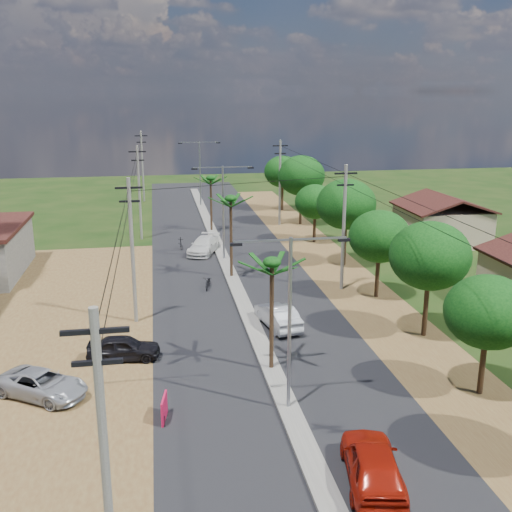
% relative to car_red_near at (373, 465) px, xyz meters
% --- Properties ---
extents(ground, '(160.00, 160.00, 0.00)m').
position_rel_car_red_near_xyz_m(ground, '(-1.85, 5.69, -0.82)').
color(ground, black).
rests_on(ground, ground).
extents(road, '(12.00, 110.00, 0.04)m').
position_rel_car_red_near_xyz_m(road, '(-1.85, 20.69, -0.80)').
color(road, black).
rests_on(road, ground).
extents(median, '(1.00, 90.00, 0.18)m').
position_rel_car_red_near_xyz_m(median, '(-1.85, 23.69, -0.73)').
color(median, '#605E56').
rests_on(median, ground).
extents(dirt_shoulder_east, '(5.00, 90.00, 0.03)m').
position_rel_car_red_near_xyz_m(dirt_shoulder_east, '(6.65, 20.69, -0.81)').
color(dirt_shoulder_east, brown).
rests_on(dirt_shoulder_east, ground).
extents(house_east_far, '(7.60, 7.50, 4.60)m').
position_rel_car_red_near_xyz_m(house_east_far, '(19.15, 33.69, 1.57)').
color(house_east_far, tan).
rests_on(house_east_far, ground).
extents(tree_east_b, '(4.00, 4.00, 5.83)m').
position_rel_car_red_near_xyz_m(tree_east_b, '(7.45, 5.69, 3.29)').
color(tree_east_b, black).
rests_on(tree_east_b, ground).
extents(tree_east_c, '(4.60, 4.60, 6.83)m').
position_rel_car_red_near_xyz_m(tree_east_c, '(7.85, 12.69, 4.04)').
color(tree_east_c, black).
rests_on(tree_east_c, ground).
extents(tree_east_d, '(4.20, 4.20, 6.13)m').
position_rel_car_red_near_xyz_m(tree_east_d, '(7.55, 19.69, 3.52)').
color(tree_east_d, black).
rests_on(tree_east_d, ground).
extents(tree_east_e, '(4.80, 4.80, 7.14)m').
position_rel_car_red_near_xyz_m(tree_east_e, '(7.75, 27.69, 4.27)').
color(tree_east_e, black).
rests_on(tree_east_e, ground).
extents(tree_east_f, '(3.80, 3.80, 5.52)m').
position_rel_car_red_near_xyz_m(tree_east_f, '(7.35, 35.69, 3.07)').
color(tree_east_f, black).
rests_on(tree_east_f, ground).
extents(tree_east_g, '(5.00, 5.00, 7.38)m').
position_rel_car_red_near_xyz_m(tree_east_g, '(7.95, 43.69, 4.42)').
color(tree_east_g, black).
rests_on(tree_east_g, ground).
extents(tree_east_h, '(4.40, 4.40, 6.52)m').
position_rel_car_red_near_xyz_m(tree_east_h, '(7.65, 51.69, 3.82)').
color(tree_east_h, black).
rests_on(tree_east_h, ground).
extents(palm_median_near, '(2.00, 2.00, 6.15)m').
position_rel_car_red_near_xyz_m(palm_median_near, '(-1.85, 9.69, 4.71)').
color(palm_median_near, black).
rests_on(palm_median_near, ground).
extents(palm_median_mid, '(2.00, 2.00, 6.55)m').
position_rel_car_red_near_xyz_m(palm_median_mid, '(-1.85, 25.69, 5.08)').
color(palm_median_mid, black).
rests_on(palm_median_mid, ground).
extents(palm_median_far, '(2.00, 2.00, 5.85)m').
position_rel_car_red_near_xyz_m(palm_median_far, '(-1.85, 41.69, 4.44)').
color(palm_median_far, black).
rests_on(palm_median_far, ground).
extents(streetlight_near, '(5.10, 0.18, 8.00)m').
position_rel_car_red_near_xyz_m(streetlight_near, '(-1.85, 5.69, 3.96)').
color(streetlight_near, gray).
rests_on(streetlight_near, ground).
extents(streetlight_mid, '(5.10, 0.18, 8.00)m').
position_rel_car_red_near_xyz_m(streetlight_mid, '(-1.85, 30.69, 3.96)').
color(streetlight_mid, gray).
rests_on(streetlight_mid, ground).
extents(streetlight_far, '(5.10, 0.18, 8.00)m').
position_rel_car_red_near_xyz_m(streetlight_far, '(-1.85, 55.69, 3.96)').
color(streetlight_far, gray).
rests_on(streetlight_far, ground).
extents(utility_pole_w_a, '(1.60, 0.24, 9.00)m').
position_rel_car_red_near_xyz_m(utility_pole_w_a, '(-8.85, -4.31, 3.93)').
color(utility_pole_w_a, '#605E56').
rests_on(utility_pole_w_a, ground).
extents(utility_pole_w_b, '(1.60, 0.24, 9.00)m').
position_rel_car_red_near_xyz_m(utility_pole_w_b, '(-8.85, 17.69, 3.93)').
color(utility_pole_w_b, '#605E56').
rests_on(utility_pole_w_b, ground).
extents(utility_pole_w_c, '(1.60, 0.24, 9.00)m').
position_rel_car_red_near_xyz_m(utility_pole_w_c, '(-8.85, 39.69, 3.93)').
color(utility_pole_w_c, '#605E56').
rests_on(utility_pole_w_c, ground).
extents(utility_pole_w_d, '(1.60, 0.24, 9.00)m').
position_rel_car_red_near_xyz_m(utility_pole_w_d, '(-8.85, 60.69, 3.93)').
color(utility_pole_w_d, '#605E56').
rests_on(utility_pole_w_d, ground).
extents(utility_pole_e_b, '(1.60, 0.24, 9.00)m').
position_rel_car_red_near_xyz_m(utility_pole_e_b, '(5.65, 21.69, 3.93)').
color(utility_pole_e_b, '#605E56').
rests_on(utility_pole_e_b, ground).
extents(utility_pole_e_c, '(1.60, 0.24, 9.00)m').
position_rel_car_red_near_xyz_m(utility_pole_e_c, '(5.65, 43.69, 3.93)').
color(utility_pole_e_c, '#605E56').
rests_on(utility_pole_e_c, ground).
extents(car_red_near, '(2.81, 5.10, 1.64)m').
position_rel_car_red_near_xyz_m(car_red_near, '(0.00, 0.00, 0.00)').
color(car_red_near, maroon).
rests_on(car_red_near, ground).
extents(car_silver_mid, '(2.30, 4.56, 1.43)m').
position_rel_car_red_near_xyz_m(car_silver_mid, '(-0.35, 15.34, -0.10)').
color(car_silver_mid, '#9C9FA4').
rests_on(car_silver_mid, ground).
extents(car_white_far, '(3.60, 5.23, 1.41)m').
position_rel_car_red_near_xyz_m(car_white_far, '(-3.35, 33.23, -0.12)').
color(car_white_far, beige).
rests_on(car_white_far, ground).
extents(car_parked_silver, '(4.87, 4.15, 1.24)m').
position_rel_car_red_near_xyz_m(car_parked_silver, '(-12.94, 8.77, -0.20)').
color(car_parked_silver, '#9C9FA4').
rests_on(car_parked_silver, ground).
extents(car_parked_dark, '(3.95, 1.89, 1.30)m').
position_rel_car_red_near_xyz_m(car_parked_dark, '(-9.35, 12.28, -0.17)').
color(car_parked_dark, black).
rests_on(car_parked_dark, ground).
extents(moto_rider_east, '(1.16, 1.70, 0.84)m').
position_rel_car_red_near_xyz_m(moto_rider_east, '(0.70, 1.45, -0.40)').
color(moto_rider_east, black).
rests_on(moto_rider_east, ground).
extents(moto_rider_west_a, '(1.04, 1.94, 0.97)m').
position_rel_car_red_near_xyz_m(moto_rider_west_a, '(-3.85, 23.35, -0.34)').
color(moto_rider_west_a, black).
rests_on(moto_rider_west_a, ground).
extents(moto_rider_west_b, '(0.53, 1.69, 1.00)m').
position_rel_car_red_near_xyz_m(moto_rider_west_b, '(-5.28, 35.27, -0.32)').
color(moto_rider_west_b, black).
rests_on(moto_rider_west_b, ground).
extents(roadside_sign, '(0.31, 1.34, 1.12)m').
position_rel_car_red_near_xyz_m(roadside_sign, '(-7.35, 5.73, -0.26)').
color(roadside_sign, '#AE1037').
rests_on(roadside_sign, ground).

